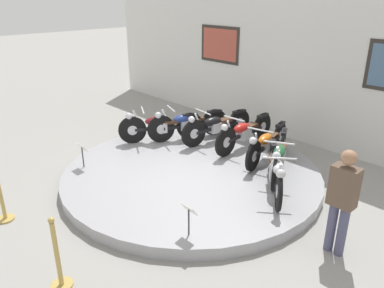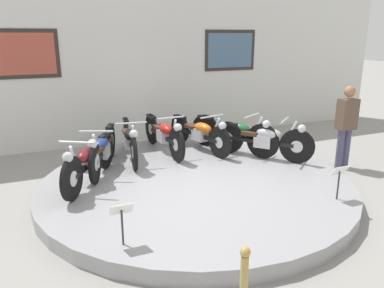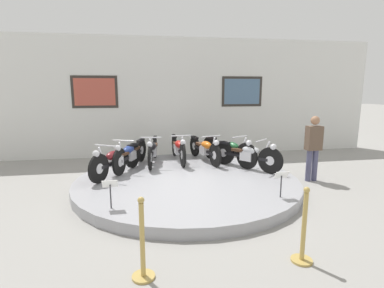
{
  "view_description": "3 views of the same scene",
  "coord_description": "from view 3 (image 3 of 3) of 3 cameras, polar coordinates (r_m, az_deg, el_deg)",
  "views": [
    {
      "loc": [
        4.87,
        -4.58,
        3.47
      ],
      "look_at": [
        -0.12,
        0.12,
        0.68
      ],
      "focal_mm": 35.0,
      "sensor_mm": 36.0,
      "label": 1
    },
    {
      "loc": [
        -2.3,
        -5.24,
        2.47
      ],
      "look_at": [
        0.07,
        0.33,
        0.71
      ],
      "focal_mm": 35.0,
      "sensor_mm": 36.0,
      "label": 2
    },
    {
      "loc": [
        -1.0,
        -6.52,
        2.26
      ],
      "look_at": [
        0.14,
        0.14,
        0.97
      ],
      "focal_mm": 28.0,
      "sensor_mm": 36.0,
      "label": 3
    }
  ],
  "objects": [
    {
      "name": "ground_plane",
      "position": [
        6.97,
        -0.94,
        -8.09
      ],
      "size": [
        60.0,
        60.0,
        0.0
      ],
      "primitive_type": "plane",
      "color": "gray"
    },
    {
      "name": "motorcycle_black",
      "position": [
        8.14,
        -7.52,
        -1.06
      ],
      "size": [
        0.54,
        1.98,
        0.8
      ],
      "color": "black",
      "rests_on": "display_platform"
    },
    {
      "name": "motorcycle_blue",
      "position": [
        7.76,
        -11.67,
        -1.76
      ],
      "size": [
        0.81,
        1.88,
        0.8
      ],
      "color": "black",
      "rests_on": "display_platform"
    },
    {
      "name": "motorcycle_green",
      "position": [
        8.09,
        7.03,
        -1.04
      ],
      "size": [
        1.01,
        1.8,
        0.81
      ],
      "color": "black",
      "rests_on": "display_platform"
    },
    {
      "name": "motorcycle_maroon",
      "position": [
        7.23,
        -14.27,
        -2.81
      ],
      "size": [
        1.06,
        1.74,
        0.8
      ],
      "color": "black",
      "rests_on": "display_platform"
    },
    {
      "name": "stanchion_post_right_of_entry",
      "position": [
        4.31,
        20.43,
        -16.27
      ],
      "size": [
        0.28,
        0.28,
        1.02
      ],
      "color": "tan",
      "rests_on": "ground_plane"
    },
    {
      "name": "motorcycle_red",
      "position": [
        8.33,
        -2.6,
        -0.69
      ],
      "size": [
        0.54,
        2.0,
        0.8
      ],
      "color": "black",
      "rests_on": "display_platform"
    },
    {
      "name": "display_platform",
      "position": [
        6.94,
        -0.94,
        -7.27
      ],
      "size": [
        5.03,
        5.03,
        0.21
      ],
      "primitive_type": "cylinder",
      "color": "#99999E",
      "rests_on": "ground_plane"
    },
    {
      "name": "stanchion_post_left_of_entry",
      "position": [
        3.8,
        -9.38,
        -19.54
      ],
      "size": [
        0.28,
        0.28,
        1.02
      ],
      "color": "tan",
      "rests_on": "ground_plane"
    },
    {
      "name": "motorcycle_orange",
      "position": [
        8.32,
        2.46,
        -0.81
      ],
      "size": [
        0.61,
        1.93,
        0.78
      ],
      "color": "black",
      "rests_on": "display_platform"
    },
    {
      "name": "info_placard_front_centre",
      "position": [
        5.86,
        16.66,
        -6.31
      ],
      "size": [
        0.26,
        0.11,
        0.51
      ],
      "color": "#333338",
      "rests_on": "display_platform"
    },
    {
      "name": "visitor_standing",
      "position": [
        7.73,
        22.11,
        -0.18
      ],
      "size": [
        0.36,
        0.22,
        1.59
      ],
      "color": "#4C4C6B",
      "rests_on": "ground_plane"
    },
    {
      "name": "motorcycle_silver",
      "position": [
        7.66,
        10.48,
        -1.9
      ],
      "size": [
        1.31,
        1.57,
        0.8
      ],
      "color": "black",
      "rests_on": "display_platform"
    },
    {
      "name": "back_wall",
      "position": [
        10.01,
        -4.0,
        8.83
      ],
      "size": [
        14.0,
        0.22,
        3.83
      ],
      "color": "silver",
      "rests_on": "ground_plane"
    },
    {
      "name": "info_placard_front_left",
      "position": [
        5.31,
        -15.32,
        -8.04
      ],
      "size": [
        0.26,
        0.11,
        0.51
      ],
      "color": "#333338",
      "rests_on": "display_platform"
    }
  ]
}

